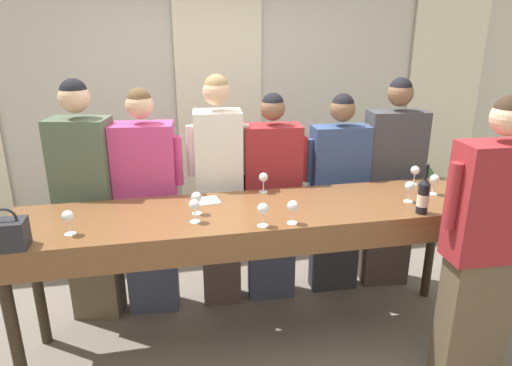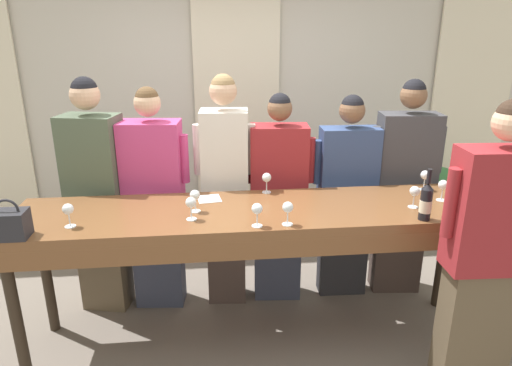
# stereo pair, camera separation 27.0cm
# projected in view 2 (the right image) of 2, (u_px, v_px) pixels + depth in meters

# --- Properties ---
(ground_plane) EXTENTS (18.00, 18.00, 0.00)m
(ground_plane) POSITION_uv_depth(u_px,v_px,m) (257.00, 338.00, 3.26)
(ground_plane) COLOR #70665B
(wall_back) EXTENTS (12.00, 0.06, 2.80)m
(wall_back) POSITION_uv_depth(u_px,v_px,m) (237.00, 101.00, 4.63)
(wall_back) COLOR beige
(wall_back) RESTS_ON ground_plane
(curtain_panel_center) EXTENTS (0.84, 0.03, 2.69)m
(curtain_panel_center) POSITION_uv_depth(u_px,v_px,m) (237.00, 107.00, 4.59)
(curtain_panel_center) COLOR #EFE5C6
(curtain_panel_center) RESTS_ON ground_plane
(curtain_panel_right) EXTENTS (0.84, 0.03, 2.69)m
(curtain_panel_right) POSITION_uv_depth(u_px,v_px,m) (470.00, 103.00, 4.83)
(curtain_panel_right) COLOR #EFE5C6
(curtain_panel_right) RESTS_ON ground_plane
(tasting_bar) EXTENTS (3.09, 0.69, 1.01)m
(tasting_bar) POSITION_uv_depth(u_px,v_px,m) (257.00, 223.00, 2.95)
(tasting_bar) COLOR brown
(tasting_bar) RESTS_ON ground_plane
(wine_bottle) EXTENTS (0.07, 0.07, 0.32)m
(wine_bottle) POSITION_uv_depth(u_px,v_px,m) (426.00, 202.00, 2.73)
(wine_bottle) COLOR black
(wine_bottle) RESTS_ON tasting_bar
(handbag) EXTENTS (0.20, 0.14, 0.23)m
(handbag) POSITION_uv_depth(u_px,v_px,m) (9.00, 224.00, 2.51)
(handbag) COLOR #232328
(handbag) RESTS_ON tasting_bar
(wine_glass_front_left) EXTENTS (0.07, 0.07, 0.14)m
(wine_glass_front_left) POSITION_uv_depth(u_px,v_px,m) (68.00, 210.00, 2.64)
(wine_glass_front_left) COLOR white
(wine_glass_front_left) RESTS_ON tasting_bar
(wine_glass_front_mid) EXTENTS (0.07, 0.07, 0.14)m
(wine_glass_front_mid) POSITION_uv_depth(u_px,v_px,m) (257.00, 210.00, 2.64)
(wine_glass_front_mid) COLOR white
(wine_glass_front_mid) RESTS_ON tasting_bar
(wine_glass_front_right) EXTENTS (0.07, 0.07, 0.14)m
(wine_glass_front_right) POSITION_uv_depth(u_px,v_px,m) (267.00, 178.00, 3.19)
(wine_glass_front_right) COLOR white
(wine_glass_front_right) RESTS_ON tasting_bar
(wine_glass_center_left) EXTENTS (0.07, 0.07, 0.14)m
(wine_glass_center_left) POSITION_uv_depth(u_px,v_px,m) (443.00, 186.00, 3.04)
(wine_glass_center_left) COLOR white
(wine_glass_center_left) RESTS_ON tasting_bar
(wine_glass_center_mid) EXTENTS (0.07, 0.07, 0.14)m
(wine_glass_center_mid) POSITION_uv_depth(u_px,v_px,m) (425.00, 176.00, 3.24)
(wine_glass_center_mid) COLOR white
(wine_glass_center_mid) RESTS_ON tasting_bar
(wine_glass_center_right) EXTENTS (0.07, 0.07, 0.14)m
(wine_glass_center_right) POSITION_uv_depth(u_px,v_px,m) (415.00, 192.00, 2.92)
(wine_glass_center_right) COLOR white
(wine_glass_center_right) RESTS_ON tasting_bar
(wine_glass_back_left) EXTENTS (0.07, 0.07, 0.14)m
(wine_glass_back_left) POSITION_uv_depth(u_px,v_px,m) (191.00, 204.00, 2.74)
(wine_glass_back_left) COLOR white
(wine_glass_back_left) RESTS_ON tasting_bar
(wine_glass_back_mid) EXTENTS (0.07, 0.07, 0.14)m
(wine_glass_back_mid) POSITION_uv_depth(u_px,v_px,m) (465.00, 202.00, 2.76)
(wine_glass_back_mid) COLOR white
(wine_glass_back_mid) RESTS_ON tasting_bar
(wine_glass_back_right) EXTENTS (0.07, 0.07, 0.14)m
(wine_glass_back_right) POSITION_uv_depth(u_px,v_px,m) (195.00, 196.00, 2.86)
(wine_glass_back_right) COLOR white
(wine_glass_back_right) RESTS_ON tasting_bar
(wine_glass_near_host) EXTENTS (0.07, 0.07, 0.14)m
(wine_glass_near_host) POSITION_uv_depth(u_px,v_px,m) (288.00, 208.00, 2.66)
(wine_glass_near_host) COLOR white
(wine_glass_near_host) RESTS_ON tasting_bar
(napkin) EXTENTS (0.17, 0.17, 0.00)m
(napkin) POSITION_uv_depth(u_px,v_px,m) (209.00, 199.00, 3.10)
(napkin) COLOR white
(napkin) RESTS_ON tasting_bar
(guest_olive_jacket) EXTENTS (0.52, 0.34, 1.80)m
(guest_olive_jacket) POSITION_uv_depth(u_px,v_px,m) (97.00, 197.00, 3.38)
(guest_olive_jacket) COLOR brown
(guest_olive_jacket) RESTS_ON ground_plane
(guest_pink_top) EXTENTS (0.55, 0.30, 1.72)m
(guest_pink_top) POSITION_uv_depth(u_px,v_px,m) (155.00, 201.00, 3.44)
(guest_pink_top) COLOR #383D51
(guest_pink_top) RESTS_ON ground_plane
(guest_cream_sweater) EXTENTS (0.46, 0.28, 1.80)m
(guest_cream_sweater) POSITION_uv_depth(u_px,v_px,m) (225.00, 190.00, 3.47)
(guest_cream_sweater) COLOR #473833
(guest_cream_sweater) RESTS_ON ground_plane
(guest_striped_shirt) EXTENTS (0.55, 0.28, 1.66)m
(guest_striped_shirt) POSITION_uv_depth(u_px,v_px,m) (278.00, 200.00, 3.54)
(guest_striped_shirt) COLOR #383D51
(guest_striped_shirt) RESTS_ON ground_plane
(guest_navy_coat) EXTENTS (0.56, 0.22, 1.64)m
(guest_navy_coat) POSITION_uv_depth(u_px,v_px,m) (346.00, 197.00, 3.59)
(guest_navy_coat) COLOR #28282D
(guest_navy_coat) RESTS_ON ground_plane
(guest_beige_cap) EXTENTS (0.57, 0.28, 1.75)m
(guest_beige_cap) POSITION_uv_depth(u_px,v_px,m) (403.00, 189.00, 3.63)
(guest_beige_cap) COLOR #473833
(guest_beige_cap) RESTS_ON ground_plane
(host_pouring) EXTENTS (0.57, 0.24, 1.78)m
(host_pouring) POSITION_uv_depth(u_px,v_px,m) (486.00, 260.00, 2.49)
(host_pouring) COLOR brown
(host_pouring) RESTS_ON ground_plane
(potted_plant) EXTENTS (0.39, 0.39, 0.75)m
(potted_plant) POSITION_uv_depth(u_px,v_px,m) (438.00, 197.00, 4.77)
(potted_plant) COLOR #4C4C51
(potted_plant) RESTS_ON ground_plane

